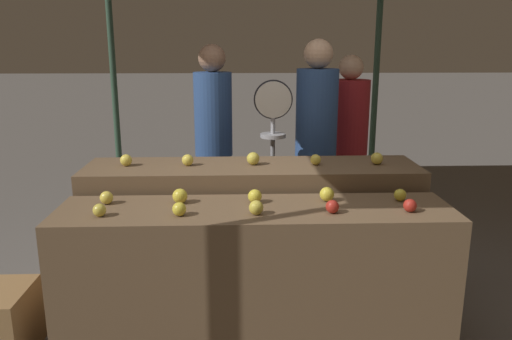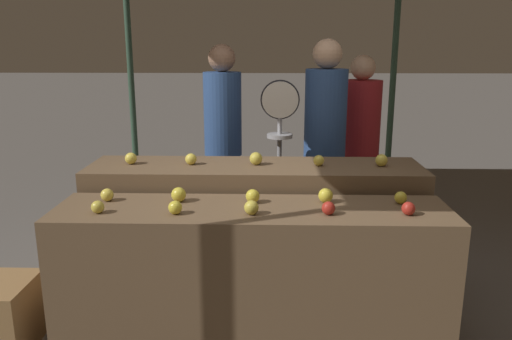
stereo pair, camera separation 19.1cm
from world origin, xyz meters
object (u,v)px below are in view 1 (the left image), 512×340
Objects in this scene: person_customer_right at (213,131)px; person_customer_left at (348,134)px; produce_scale at (273,132)px; person_vendor_at_scale at (316,132)px.

person_customer_left is at bearing 170.56° from person_customer_right.
produce_scale is at bearing 117.30° from person_customer_right.
produce_scale is at bearing 24.00° from person_customer_left.
person_customer_right reaches higher than produce_scale.
person_customer_left reaches higher than produce_scale.
person_vendor_at_scale reaches higher than person_customer_right.
person_customer_left is at bearing -122.17° from person_vendor_at_scale.
person_vendor_at_scale is 0.56m from person_customer_left.
person_vendor_at_scale is 1.02× the size of person_customer_right.
person_customer_right is at bearing 136.56° from produce_scale.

